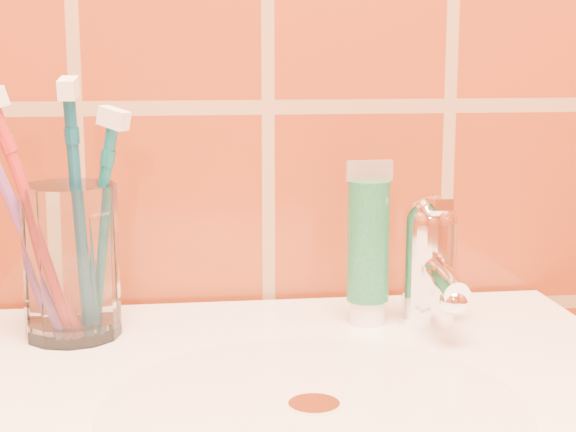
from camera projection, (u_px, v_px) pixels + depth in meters
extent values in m
cylinder|color=silver|center=(314.00, 408.00, 0.61)|extent=(0.30, 0.30, 0.00)
cylinder|color=white|center=(314.00, 406.00, 0.61)|extent=(0.04, 0.04, 0.00)
cylinder|color=white|center=(71.00, 261.00, 0.76)|extent=(0.09, 0.09, 0.13)
cylinder|color=white|center=(367.00, 311.00, 0.81)|extent=(0.03, 0.03, 0.02)
cylinder|color=#165C39|center=(368.00, 241.00, 0.79)|extent=(0.04, 0.04, 0.11)
cube|color=beige|center=(370.00, 170.00, 0.78)|extent=(0.04, 0.01, 0.02)
cylinder|color=white|center=(429.00, 273.00, 0.80)|extent=(0.05, 0.05, 0.09)
sphere|color=white|center=(431.00, 222.00, 0.79)|extent=(0.05, 0.05, 0.05)
cylinder|color=white|center=(442.00, 275.00, 0.76)|extent=(0.02, 0.09, 0.03)
cube|color=white|center=(435.00, 204.00, 0.78)|extent=(0.02, 0.06, 0.01)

